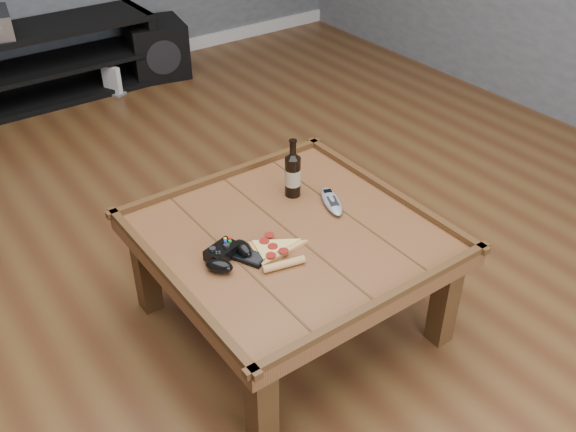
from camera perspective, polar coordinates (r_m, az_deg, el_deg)
ground at (r=2.66m, az=0.22°, el=-9.34°), size 6.00×6.00×0.00m
baseboard at (r=5.01m, az=-20.79°, el=11.36°), size 5.00×0.02×0.10m
coffee_table at (r=2.41m, az=0.24°, el=-2.64°), size 1.03×1.03×0.48m
media_console at (r=4.72m, az=-20.36°, el=12.68°), size 1.40×0.45×0.50m
beer_bottle at (r=2.54m, az=0.43°, el=3.81°), size 0.06×0.06×0.25m
game_controller at (r=2.24m, az=-5.41°, el=-3.44°), size 0.20×0.17×0.06m
pizza_slice at (r=2.27m, az=-1.22°, el=-3.13°), size 0.23×0.31×0.03m
smartphone at (r=2.25m, az=-3.56°, el=-3.64°), size 0.11×0.14×0.02m
remote_control at (r=2.53m, az=3.89°, el=1.32°), size 0.14×0.21×0.03m
subwoofer at (r=4.93m, az=-11.60°, el=14.37°), size 0.46×0.46×0.39m
game_console at (r=4.71m, az=-15.36°, el=11.47°), size 0.14×0.18×0.20m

